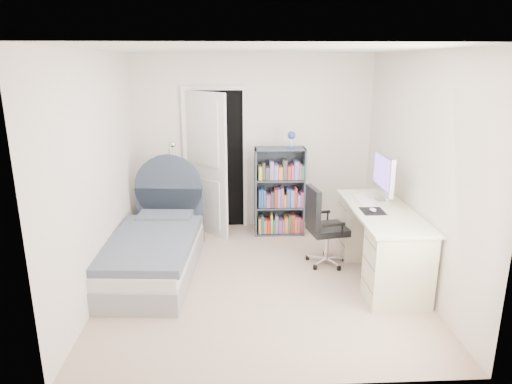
{
  "coord_description": "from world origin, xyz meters",
  "views": [
    {
      "loc": [
        -0.27,
        -4.72,
        2.38
      ],
      "look_at": [
        -0.04,
        0.13,
        0.99
      ],
      "focal_mm": 32.0,
      "sensor_mm": 36.0,
      "label": 1
    }
  ],
  "objects_px": {
    "floor_lamp": "(173,198)",
    "desk": "(380,240)",
    "office_chair": "(322,223)",
    "nightstand": "(158,206)",
    "bookcase": "(281,195)",
    "bed": "(155,249)"
  },
  "relations": [
    {
      "from": "floor_lamp",
      "to": "desk",
      "type": "relative_size",
      "value": 0.81
    },
    {
      "from": "office_chair",
      "to": "nightstand",
      "type": "bearing_deg",
      "value": 149.8
    },
    {
      "from": "bookcase",
      "to": "bed",
      "type": "bearing_deg",
      "value": -144.05
    },
    {
      "from": "nightstand",
      "to": "bookcase",
      "type": "bearing_deg",
      "value": -5.92
    },
    {
      "from": "nightstand",
      "to": "office_chair",
      "type": "distance_m",
      "value": 2.48
    },
    {
      "from": "bed",
      "to": "desk",
      "type": "bearing_deg",
      "value": -5.93
    },
    {
      "from": "bed",
      "to": "floor_lamp",
      "type": "height_order",
      "value": "floor_lamp"
    },
    {
      "from": "nightstand",
      "to": "office_chair",
      "type": "relative_size",
      "value": 0.6
    },
    {
      "from": "nightstand",
      "to": "desk",
      "type": "xyz_separation_m",
      "value": [
        2.74,
        -1.6,
        0.06
      ]
    },
    {
      "from": "bed",
      "to": "nightstand",
      "type": "distance_m",
      "value": 1.35
    },
    {
      "from": "office_chair",
      "to": "bookcase",
      "type": "bearing_deg",
      "value": 109.92
    },
    {
      "from": "bed",
      "to": "nightstand",
      "type": "xyz_separation_m",
      "value": [
        -0.17,
        1.33,
        0.11
      ]
    },
    {
      "from": "bed",
      "to": "floor_lamp",
      "type": "distance_m",
      "value": 1.16
    },
    {
      "from": "nightstand",
      "to": "desk",
      "type": "height_order",
      "value": "desk"
    },
    {
      "from": "nightstand",
      "to": "desk",
      "type": "bearing_deg",
      "value": -30.23
    },
    {
      "from": "nightstand",
      "to": "bed",
      "type": "bearing_deg",
      "value": -82.87
    },
    {
      "from": "bed",
      "to": "nightstand",
      "type": "height_order",
      "value": "bed"
    },
    {
      "from": "floor_lamp",
      "to": "nightstand",
      "type": "bearing_deg",
      "value": 139.36
    },
    {
      "from": "bookcase",
      "to": "desk",
      "type": "distance_m",
      "value": 1.74
    },
    {
      "from": "nightstand",
      "to": "office_chair",
      "type": "bearing_deg",
      "value": -30.2
    },
    {
      "from": "nightstand",
      "to": "desk",
      "type": "relative_size",
      "value": 0.35
    },
    {
      "from": "bed",
      "to": "bookcase",
      "type": "distance_m",
      "value": 1.98
    }
  ]
}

